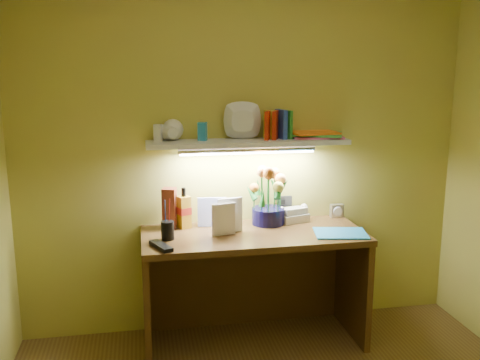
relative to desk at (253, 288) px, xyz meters
name	(u,v)px	position (x,y,z in m)	size (l,w,h in m)	color
desk	(253,288)	(0.00, 0.00, 0.00)	(1.40, 0.60, 0.75)	#3B2410
flower_bouquet	(268,196)	(0.13, 0.17, 0.56)	(0.24, 0.24, 0.38)	#0B0A35
telephone	(293,213)	(0.31, 0.20, 0.43)	(0.19, 0.14, 0.11)	beige
desk_clock	(337,211)	(0.65, 0.25, 0.42)	(0.09, 0.04, 0.09)	#BCBDC1
whisky_bottle	(184,208)	(-0.42, 0.18, 0.51)	(0.07, 0.07, 0.27)	#B68118
whisky_box	(170,208)	(-0.51, 0.21, 0.51)	(0.08, 0.08, 0.26)	#602414
pen_cup	(167,224)	(-0.54, -0.04, 0.47)	(0.08, 0.08, 0.19)	black
art_card	(212,212)	(-0.24, 0.20, 0.47)	(0.19, 0.04, 0.19)	white
tv_remote	(161,246)	(-0.59, -0.19, 0.39)	(0.06, 0.21, 0.02)	black
blue_folder	(341,233)	(0.53, -0.13, 0.38)	(0.32, 0.24, 0.01)	#238BD1
desk_book_a	(212,221)	(-0.27, -0.03, 0.48)	(0.15, 0.02, 0.21)	silver
desk_book_b	(218,217)	(-0.22, 0.01, 0.49)	(0.16, 0.02, 0.22)	silver
wall_shelf	(248,137)	(0.00, 0.19, 0.96)	(1.32, 0.36, 0.22)	silver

